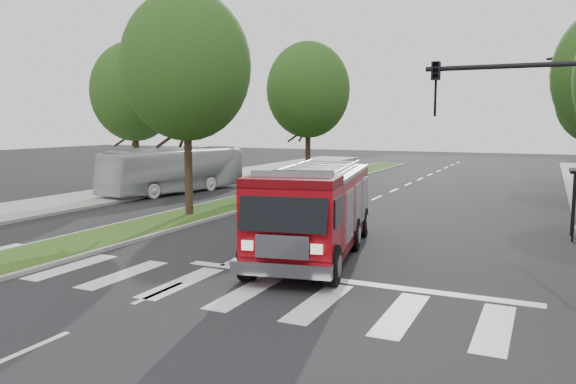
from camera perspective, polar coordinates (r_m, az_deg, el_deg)
ground at (r=18.11m, az=-5.17°, el=-6.78°), size 140.00×140.00×0.00m
sidewalk_left at (r=34.61m, az=-17.77°, el=-0.32°), size 5.00×80.00×0.15m
median at (r=36.62m, az=0.80°, el=0.41°), size 3.00×50.00×0.15m
tree_median_near at (r=26.00m, az=-10.30°, el=12.45°), size 5.80×5.80×10.16m
tree_median_far at (r=38.26m, az=2.06°, el=10.31°), size 5.60×5.60×9.72m
tree_left_mid at (r=35.57m, az=-15.34°, el=9.79°), size 5.20×5.20×9.16m
fire_engine at (r=18.33m, az=2.72°, el=-1.94°), size 4.17×9.10×3.04m
city_bus at (r=35.30m, az=-11.40°, el=2.21°), size 4.26×10.46×2.84m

